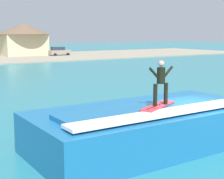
{
  "coord_description": "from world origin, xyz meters",
  "views": [
    {
      "loc": [
        -10.53,
        -10.03,
        4.67
      ],
      "look_at": [
        -1.71,
        3.49,
        2.03
      ],
      "focal_mm": 56.05,
      "sensor_mm": 36.0,
      "label": 1
    }
  ],
  "objects_px": {
    "wave_crest": "(147,126)",
    "house_gabled_white": "(24,37)",
    "surfboard": "(158,106)",
    "car_far_shore": "(59,51)",
    "surfer": "(161,80)"
  },
  "relations": [
    {
      "from": "car_far_shore",
      "to": "house_gabled_white",
      "type": "distance_m",
      "value": 7.51
    },
    {
      "from": "wave_crest",
      "to": "car_far_shore",
      "type": "height_order",
      "value": "car_far_shore"
    },
    {
      "from": "wave_crest",
      "to": "car_far_shore",
      "type": "relative_size",
      "value": 2.27
    },
    {
      "from": "surfer",
      "to": "house_gabled_white",
      "type": "bearing_deg",
      "value": 75.86
    },
    {
      "from": "wave_crest",
      "to": "surfboard",
      "type": "height_order",
      "value": "surfboard"
    },
    {
      "from": "surfboard",
      "to": "surfer",
      "type": "xyz_separation_m",
      "value": [
        0.1,
        -0.02,
        1.01
      ]
    },
    {
      "from": "car_far_shore",
      "to": "surfer",
      "type": "bearing_deg",
      "value": -110.68
    },
    {
      "from": "wave_crest",
      "to": "house_gabled_white",
      "type": "bearing_deg",
      "value": 75.61
    },
    {
      "from": "car_far_shore",
      "to": "house_gabled_white",
      "type": "relative_size",
      "value": 0.41
    },
    {
      "from": "surfboard",
      "to": "surfer",
      "type": "height_order",
      "value": "surfer"
    },
    {
      "from": "wave_crest",
      "to": "house_gabled_white",
      "type": "distance_m",
      "value": 59.17
    },
    {
      "from": "car_far_shore",
      "to": "house_gabled_white",
      "type": "height_order",
      "value": "house_gabled_white"
    },
    {
      "from": "surfboard",
      "to": "surfer",
      "type": "bearing_deg",
      "value": -13.69
    },
    {
      "from": "surfboard",
      "to": "car_far_shore",
      "type": "xyz_separation_m",
      "value": [
        20.58,
        54.24,
        -0.89
      ]
    },
    {
      "from": "surfer",
      "to": "house_gabled_white",
      "type": "height_order",
      "value": "house_gabled_white"
    }
  ]
}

